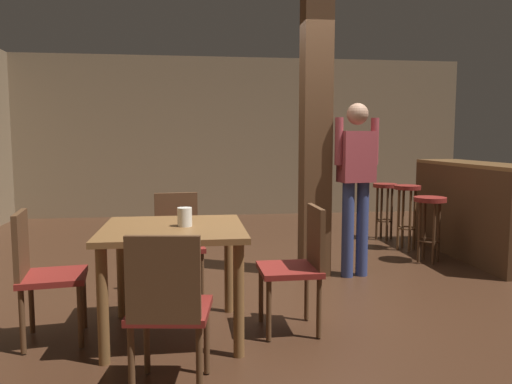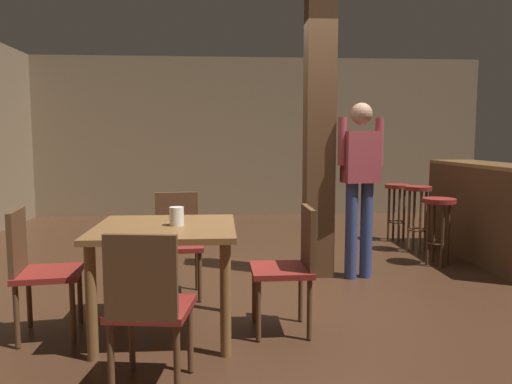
{
  "view_description": "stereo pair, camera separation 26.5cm",
  "coord_description": "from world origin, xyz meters",
  "px_view_note": "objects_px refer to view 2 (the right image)",
  "views": [
    {
      "loc": [
        -0.95,
        -4.46,
        1.38
      ],
      "look_at": [
        -0.37,
        -0.06,
        0.9
      ],
      "focal_mm": 35.0,
      "sensor_mm": 36.0,
      "label": 1
    },
    {
      "loc": [
        -0.69,
        -4.49,
        1.38
      ],
      "look_at": [
        -0.37,
        -0.06,
        0.9
      ],
      "focal_mm": 35.0,
      "sensor_mm": 36.0,
      "label": 2
    }
  ],
  "objects_px": {
    "chair_north": "(177,238)",
    "chair_south": "(148,303)",
    "bar_stool_near": "(439,215)",
    "napkin_cup": "(177,216)",
    "dining_table": "(165,243)",
    "bar_counter": "(481,211)",
    "bar_stool_mid": "(418,204)",
    "standing_person": "(360,177)",
    "chair_west": "(37,266)",
    "bar_stool_far": "(397,199)",
    "chair_east": "(292,262)"
  },
  "relations": [
    {
      "from": "chair_north",
      "to": "chair_south",
      "type": "relative_size",
      "value": 1.0
    },
    {
      "from": "bar_stool_near",
      "to": "napkin_cup",
      "type": "bearing_deg",
      "value": -147.11
    },
    {
      "from": "dining_table",
      "to": "bar_counter",
      "type": "bearing_deg",
      "value": 29.86
    },
    {
      "from": "chair_south",
      "to": "bar_stool_mid",
      "type": "distance_m",
      "value": 4.25
    },
    {
      "from": "standing_person",
      "to": "chair_west",
      "type": "bearing_deg",
      "value": -153.41
    },
    {
      "from": "standing_person",
      "to": "bar_counter",
      "type": "xyz_separation_m",
      "value": [
        1.58,
        0.62,
        -0.44
      ]
    },
    {
      "from": "chair_south",
      "to": "bar_stool_far",
      "type": "distance_m",
      "value": 4.75
    },
    {
      "from": "bar_stool_near",
      "to": "bar_stool_far",
      "type": "xyz_separation_m",
      "value": [
        0.0,
        1.29,
        0.01
      ]
    },
    {
      "from": "chair_west",
      "to": "bar_stool_near",
      "type": "relative_size",
      "value": 1.21
    },
    {
      "from": "chair_south",
      "to": "bar_stool_far",
      "type": "bearing_deg",
      "value": 54.65
    },
    {
      "from": "dining_table",
      "to": "napkin_cup",
      "type": "bearing_deg",
      "value": -0.43
    },
    {
      "from": "dining_table",
      "to": "chair_south",
      "type": "height_order",
      "value": "chair_south"
    },
    {
      "from": "dining_table",
      "to": "bar_stool_far",
      "type": "distance_m",
      "value": 4.08
    },
    {
      "from": "chair_north",
      "to": "bar_stool_far",
      "type": "distance_m",
      "value": 3.48
    },
    {
      "from": "chair_west",
      "to": "chair_south",
      "type": "bearing_deg",
      "value": -43.59
    },
    {
      "from": "chair_north",
      "to": "chair_west",
      "type": "height_order",
      "value": "same"
    },
    {
      "from": "napkin_cup",
      "to": "standing_person",
      "type": "xyz_separation_m",
      "value": [
        1.66,
        1.29,
        0.16
      ]
    },
    {
      "from": "chair_west",
      "to": "bar_counter",
      "type": "distance_m",
      "value": 4.63
    },
    {
      "from": "dining_table",
      "to": "bar_stool_near",
      "type": "relative_size",
      "value": 1.32
    },
    {
      "from": "bar_stool_mid",
      "to": "chair_north",
      "type": "bearing_deg",
      "value": -151.76
    },
    {
      "from": "napkin_cup",
      "to": "bar_counter",
      "type": "relative_size",
      "value": 0.06
    },
    {
      "from": "bar_stool_mid",
      "to": "napkin_cup",
      "type": "bearing_deg",
      "value": -138.68
    },
    {
      "from": "chair_north",
      "to": "napkin_cup",
      "type": "height_order",
      "value": "napkin_cup"
    },
    {
      "from": "chair_east",
      "to": "bar_stool_far",
      "type": "xyz_separation_m",
      "value": [
        1.86,
        3.05,
        0.06
      ]
    },
    {
      "from": "chair_east",
      "to": "chair_north",
      "type": "xyz_separation_m",
      "value": [
        -0.88,
        0.91,
        0.0
      ]
    },
    {
      "from": "dining_table",
      "to": "chair_west",
      "type": "relative_size",
      "value": 1.09
    },
    {
      "from": "bar_stool_mid",
      "to": "bar_stool_far",
      "type": "relative_size",
      "value": 1.05
    },
    {
      "from": "standing_person",
      "to": "bar_stool_near",
      "type": "relative_size",
      "value": 2.34
    },
    {
      "from": "dining_table",
      "to": "bar_counter",
      "type": "relative_size",
      "value": 0.48
    },
    {
      "from": "chair_north",
      "to": "napkin_cup",
      "type": "bearing_deg",
      "value": -85.1
    },
    {
      "from": "bar_counter",
      "to": "bar_stool_mid",
      "type": "distance_m",
      "value": 0.72
    },
    {
      "from": "chair_south",
      "to": "standing_person",
      "type": "xyz_separation_m",
      "value": [
        1.75,
        2.15,
        0.5
      ]
    },
    {
      "from": "chair_east",
      "to": "bar_stool_near",
      "type": "distance_m",
      "value": 2.56
    },
    {
      "from": "chair_west",
      "to": "napkin_cup",
      "type": "relative_size",
      "value": 6.83
    },
    {
      "from": "chair_south",
      "to": "napkin_cup",
      "type": "xyz_separation_m",
      "value": [
        0.08,
        0.86,
        0.33
      ]
    },
    {
      "from": "dining_table",
      "to": "chair_south",
      "type": "bearing_deg",
      "value": -90.18
    },
    {
      "from": "dining_table",
      "to": "standing_person",
      "type": "relative_size",
      "value": 0.56
    },
    {
      "from": "napkin_cup",
      "to": "bar_stool_near",
      "type": "xyz_separation_m",
      "value": [
        2.67,
        1.72,
        -0.29
      ]
    },
    {
      "from": "chair_south",
      "to": "bar_stool_far",
      "type": "relative_size",
      "value": 1.16
    },
    {
      "from": "chair_west",
      "to": "bar_stool_mid",
      "type": "distance_m",
      "value": 4.36
    },
    {
      "from": "dining_table",
      "to": "bar_counter",
      "type": "xyz_separation_m",
      "value": [
        3.33,
        1.91,
        -0.09
      ]
    },
    {
      "from": "bar_stool_mid",
      "to": "standing_person",
      "type": "bearing_deg",
      "value": -133.61
    },
    {
      "from": "chair_south",
      "to": "bar_counter",
      "type": "height_order",
      "value": "bar_counter"
    },
    {
      "from": "dining_table",
      "to": "bar_stool_near",
      "type": "distance_m",
      "value": 3.24
    },
    {
      "from": "bar_stool_far",
      "to": "chair_north",
      "type": "bearing_deg",
      "value": -142.03
    },
    {
      "from": "chair_west",
      "to": "bar_stool_far",
      "type": "relative_size",
      "value": 1.16
    },
    {
      "from": "chair_east",
      "to": "chair_north",
      "type": "bearing_deg",
      "value": 133.96
    },
    {
      "from": "dining_table",
      "to": "bar_stool_mid",
      "type": "relative_size",
      "value": 1.21
    },
    {
      "from": "napkin_cup",
      "to": "bar_counter",
      "type": "bearing_deg",
      "value": 30.48
    },
    {
      "from": "chair_north",
      "to": "napkin_cup",
      "type": "distance_m",
      "value": 0.94
    }
  ]
}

